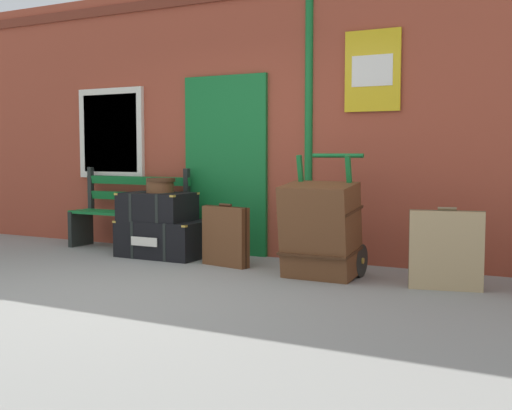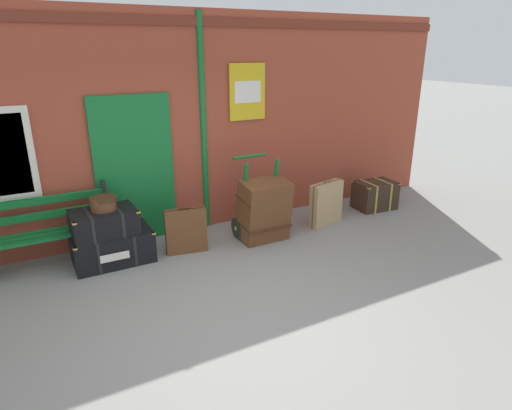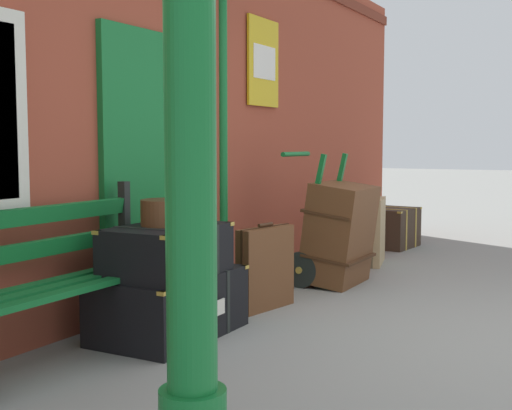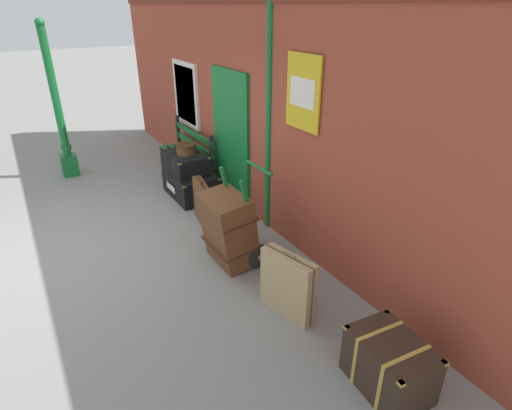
% 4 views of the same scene
% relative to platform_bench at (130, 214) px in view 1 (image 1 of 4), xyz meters
% --- Properties ---
extents(ground_plane, '(60.00, 60.00, 0.00)m').
position_rel_platform_bench_xyz_m(ground_plane, '(1.57, -2.16, -0.44)').
color(ground_plane, gray).
extents(brick_facade, '(10.40, 0.35, 3.20)m').
position_rel_platform_bench_xyz_m(brick_facade, '(1.55, 0.44, 1.15)').
color(brick_facade, '#9E422D').
rests_on(brick_facade, ground).
extents(platform_bench, '(1.60, 0.43, 1.01)m').
position_rel_platform_bench_xyz_m(platform_bench, '(0.00, 0.00, 0.00)').
color(platform_bench, '#146B2D').
rests_on(platform_bench, ground).
extents(steamer_trunk_base, '(1.01, 0.67, 0.43)m').
position_rel_platform_bench_xyz_m(steamer_trunk_base, '(0.72, -0.26, -0.23)').
color(steamer_trunk_base, black).
rests_on(steamer_trunk_base, ground).
extents(steamer_trunk_middle, '(0.83, 0.58, 0.33)m').
position_rel_platform_bench_xyz_m(steamer_trunk_middle, '(0.65, -0.30, 0.14)').
color(steamer_trunk_middle, black).
rests_on(steamer_trunk_middle, steamer_trunk_base).
extents(round_hatbox, '(0.34, 0.33, 0.17)m').
position_rel_platform_bench_xyz_m(round_hatbox, '(0.67, -0.27, 0.39)').
color(round_hatbox, brown).
rests_on(round_hatbox, steamer_trunk_middle).
extents(porters_trolley, '(0.71, 0.62, 1.19)m').
position_rel_platform_bench_xyz_m(porters_trolley, '(2.82, -0.45, -0.17)').
color(porters_trolley, black).
rests_on(porters_trolley, ground).
extents(large_brown_trunk, '(0.70, 0.55, 0.93)m').
position_rel_platform_bench_xyz_m(large_brown_trunk, '(2.82, -0.62, 0.02)').
color(large_brown_trunk, brown).
rests_on(large_brown_trunk, ground).
extents(suitcase_brown, '(0.65, 0.31, 0.73)m').
position_rel_platform_bench_xyz_m(suitcase_brown, '(3.99, -0.55, -0.10)').
color(suitcase_brown, tan).
rests_on(suitcase_brown, ground).
extents(suitcase_slate, '(0.57, 0.23, 0.67)m').
position_rel_platform_bench_xyz_m(suitcase_slate, '(1.67, -0.47, -0.13)').
color(suitcase_slate, brown).
rests_on(suitcase_slate, ground).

